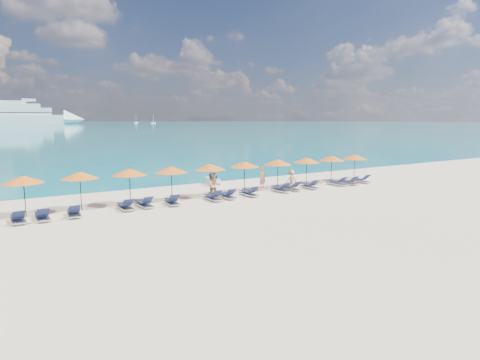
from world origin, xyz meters
TOP-DOWN VIEW (x-y plane):
  - ground at (0.00, 0.00)m, footprint 1400.00×1400.00m
  - sea at (0.00, 660.00)m, footprint 1600.00×1300.00m
  - cruise_ship at (14.55, 500.82)m, footprint 134.57×46.16m
  - sailboat_near at (155.67, 535.58)m, footprint 5.84×1.95m
  - sailboat_far at (168.79, 502.68)m, footprint 6.02×2.01m
  - jetski at (1.02, 8.84)m, footprint 1.32×2.28m
  - beachgoer_a at (3.46, 5.40)m, footprint 0.64×0.47m
  - beachgoer_b at (-1.50, 3.74)m, footprint 0.93×0.72m
  - beachgoer_c at (5.14, 4.06)m, footprint 0.92×0.43m
  - umbrella_0 at (-12.40, 4.51)m, footprint 2.10×2.10m
  - umbrella_1 at (-9.58, 4.67)m, footprint 2.10×2.10m
  - umbrella_2 at (-6.78, 4.64)m, footprint 2.10×2.10m
  - umbrella_3 at (-4.20, 4.39)m, footprint 2.10×2.10m
  - umbrella_4 at (-1.45, 4.45)m, footprint 2.10×2.10m
  - umbrella_5 at (1.32, 4.56)m, footprint 2.10×2.10m
  - umbrella_6 at (4.18, 4.49)m, footprint 2.10×2.10m
  - umbrella_7 at (6.96, 4.49)m, footprint 2.10×2.10m
  - umbrella_8 at (9.72, 4.63)m, footprint 2.10×2.10m
  - umbrella_9 at (12.24, 4.51)m, footprint 2.10×2.10m
  - lounger_0 at (-12.83, 3.30)m, footprint 0.70×1.73m
  - lounger_1 at (-11.74, 3.24)m, footprint 0.66×1.72m
  - lounger_2 at (-10.21, 3.25)m, footprint 0.74×1.74m
  - lounger_3 at (-7.43, 3.42)m, footprint 0.67×1.72m
  - lounger_4 at (-6.30, 3.49)m, footprint 0.71×1.73m
  - lounger_5 at (-4.66, 3.30)m, footprint 0.79×1.76m
  - lounger_6 at (-1.93, 3.16)m, footprint 0.68×1.72m
  - lounger_7 at (-0.82, 3.24)m, footprint 0.72×1.73m
  - lounger_8 at (0.86, 3.22)m, footprint 0.65×1.71m
  - lounger_9 at (3.60, 3.36)m, footprint 0.65×1.71m
  - lounger_10 at (4.64, 3.39)m, footprint 0.63×1.71m
  - lounger_11 at (6.29, 3.31)m, footprint 0.75×1.74m
  - lounger_12 at (9.11, 3.32)m, footprint 0.73×1.74m
  - lounger_13 at (10.18, 3.15)m, footprint 0.69×1.73m
  - lounger_14 at (11.75, 3.29)m, footprint 0.66×1.71m

SIDE VIEW (x-z plane):
  - ground at x=0.00m, z-range 0.00..0.00m
  - sea at x=0.00m, z-range 0.00..0.01m
  - lounger_0 at x=-12.83m, z-range -0.09..0.56m
  - lounger_1 at x=-11.74m, z-range -0.09..0.56m
  - lounger_2 at x=-10.21m, z-range -0.09..0.56m
  - lounger_3 at x=-7.43m, z-range -0.09..0.56m
  - lounger_4 at x=-6.30m, z-range -0.09..0.56m
  - lounger_5 at x=-4.66m, z-range -0.09..0.56m
  - lounger_6 at x=-1.93m, z-range -0.09..0.56m
  - lounger_7 at x=-0.82m, z-range -0.09..0.56m
  - lounger_8 at x=0.86m, z-range -0.09..0.56m
  - lounger_9 at x=3.60m, z-range -0.09..0.56m
  - lounger_10 at x=4.64m, z-range -0.09..0.56m
  - lounger_11 at x=6.29m, z-range -0.09..0.56m
  - lounger_12 at x=9.11m, z-range -0.09..0.56m
  - lounger_13 at x=10.18m, z-range -0.09..0.56m
  - lounger_14 at x=11.75m, z-range -0.09..0.56m
  - jetski at x=1.02m, z-range -0.07..0.70m
  - beachgoer_c at x=5.14m, z-range 0.00..1.42m
  - beachgoer_a at x=3.46m, z-range 0.00..1.62m
  - beachgoer_b at x=-1.50m, z-range 0.00..1.70m
  - sailboat_near at x=155.67m, z-range -4.25..6.45m
  - sailboat_far at x=168.79m, z-range -4.39..6.65m
  - umbrella_0 at x=-12.40m, z-range 0.88..3.16m
  - umbrella_1 at x=-9.58m, z-range 0.88..3.16m
  - umbrella_2 at x=-6.78m, z-range 0.88..3.16m
  - umbrella_3 at x=-4.20m, z-range 0.88..3.16m
  - umbrella_4 at x=-1.45m, z-range 0.88..3.16m
  - umbrella_5 at x=1.32m, z-range 0.88..3.16m
  - umbrella_6 at x=4.18m, z-range 0.88..3.16m
  - umbrella_7 at x=6.96m, z-range 0.88..3.16m
  - umbrella_8 at x=9.72m, z-range 0.88..3.16m
  - umbrella_9 at x=12.24m, z-range 0.88..3.16m
  - cruise_ship at x=14.55m, z-range -8.88..28.15m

